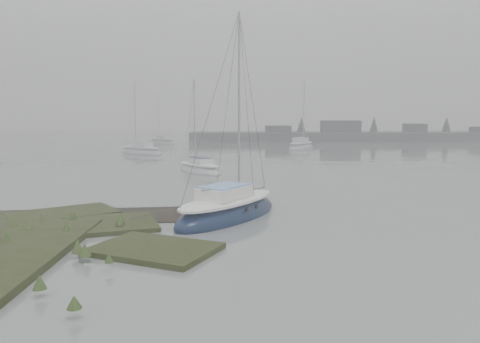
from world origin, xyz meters
name	(u,v)px	position (x,y,z in m)	size (l,w,h in m)	color
ground	(203,159)	(0.00, 30.00, 0.00)	(160.00, 160.00, 0.00)	slate
far_shoreline	(381,136)	(26.84, 61.90, 0.85)	(60.00, 8.00, 4.15)	#4C4F51
sailboat_main	(228,212)	(2.62, 4.05, 0.27)	(5.08, 6.22, 8.65)	#0C1733
sailboat_white	(199,170)	(0.43, 18.97, 0.22)	(4.15, 5.13, 7.12)	silver
sailboat_far_a	(141,152)	(-6.94, 35.50, 0.26)	(5.85, 5.17, 8.34)	#ADB0B6
sailboat_far_b	(301,147)	(11.09, 42.86, 0.28)	(4.82, 6.64, 9.02)	#B1B5BC
sailboat_far_c	(162,142)	(-7.50, 53.99, 0.25)	(5.35, 5.25, 7.97)	#A5ABAF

